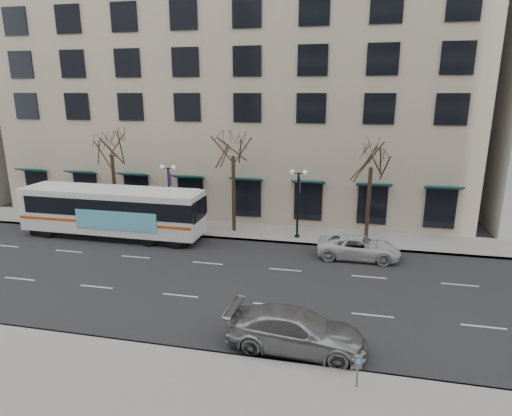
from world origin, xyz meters
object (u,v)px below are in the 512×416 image
(tree_far_mid, at_px, (233,143))
(silver_car, at_px, (296,331))
(pay_station, at_px, (358,364))
(lamp_post_right, at_px, (298,201))
(tree_far_right, at_px, (372,154))
(city_bus, at_px, (113,211))
(white_pickup, at_px, (358,247))
(lamp_post_left, at_px, (169,194))
(tree_far_left, at_px, (111,143))

(tree_far_mid, relative_size, silver_car, 1.45)
(tree_far_mid, height_order, pay_station, tree_far_mid)
(lamp_post_right, xyz_separation_m, silver_car, (1.65, -14.08, -2.09))
(tree_far_right, relative_size, city_bus, 0.58)
(pay_station, bearing_deg, white_pickup, 83.74)
(lamp_post_left, bearing_deg, silver_car, -50.39)
(tree_far_right, bearing_deg, lamp_post_left, -177.71)
(tree_far_left, relative_size, tree_far_right, 1.03)
(lamp_post_left, xyz_separation_m, silver_car, (11.65, -14.08, -2.09))
(white_pickup, bearing_deg, pay_station, 179.36)
(pay_station, bearing_deg, city_bus, 136.62)
(pay_station, bearing_deg, lamp_post_left, 125.81)
(lamp_post_right, relative_size, silver_car, 0.88)
(tree_far_right, height_order, silver_car, tree_far_right)
(lamp_post_left, relative_size, pay_station, 4.07)
(city_bus, relative_size, pay_station, 10.81)
(lamp_post_left, bearing_deg, tree_far_right, 2.29)
(tree_far_mid, distance_m, white_pickup, 11.77)
(tree_far_mid, xyz_separation_m, silver_car, (6.66, -14.68, -6.05))
(lamp_post_right, height_order, pay_station, lamp_post_right)
(tree_far_right, bearing_deg, lamp_post_right, -173.15)
(tree_far_mid, distance_m, silver_car, 17.22)
(white_pickup, height_order, pay_station, white_pickup)
(city_bus, xyz_separation_m, white_pickup, (17.86, -0.51, -1.30))
(city_bus, distance_m, silver_car, 19.15)
(city_bus, relative_size, silver_car, 2.35)
(silver_car, bearing_deg, tree_far_right, -9.59)
(tree_far_mid, xyz_separation_m, lamp_post_left, (-4.99, -0.60, -3.96))
(tree_far_left, xyz_separation_m, city_bus, (1.53, -3.01, -4.65))
(pay_station, bearing_deg, tree_far_mid, 113.28)
(tree_far_right, relative_size, lamp_post_left, 1.55)
(tree_far_right, height_order, white_pickup, tree_far_right)
(pay_station, bearing_deg, tree_far_left, 133.43)
(tree_far_left, distance_m, silver_car, 22.97)
(tree_far_mid, bearing_deg, white_pickup, -20.53)
(lamp_post_right, xyz_separation_m, pay_station, (4.15, -16.23, -1.87))
(lamp_post_left, height_order, lamp_post_right, same)
(tree_far_left, height_order, white_pickup, tree_far_left)
(tree_far_left, bearing_deg, lamp_post_right, -2.29)
(silver_car, xyz_separation_m, white_pickup, (2.73, 11.17, -0.11))
(silver_car, bearing_deg, tree_far_mid, 27.62)
(lamp_post_left, bearing_deg, tree_far_left, 173.17)
(tree_far_mid, relative_size, city_bus, 0.62)
(tree_far_mid, relative_size, pay_station, 6.68)
(lamp_post_right, bearing_deg, lamp_post_left, 180.00)
(tree_far_right, xyz_separation_m, lamp_post_right, (-4.99, -0.60, -3.48))
(tree_far_left, bearing_deg, pay_station, -41.29)
(tree_far_left, distance_m, tree_far_mid, 10.00)
(silver_car, relative_size, white_pickup, 1.10)
(lamp_post_right, relative_size, pay_station, 4.07)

